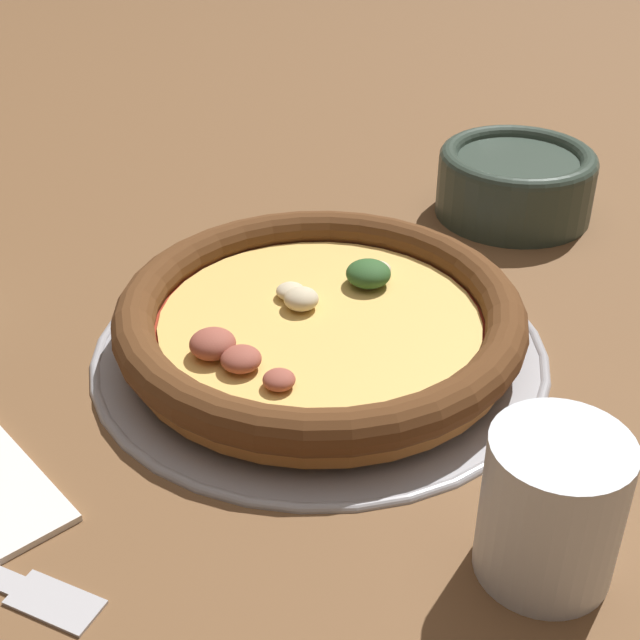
{
  "coord_description": "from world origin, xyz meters",
  "views": [
    {
      "loc": [
        -0.46,
        0.16,
        0.34
      ],
      "look_at": [
        0.0,
        0.0,
        0.02
      ],
      "focal_mm": 50.0,
      "sensor_mm": 36.0,
      "label": 1
    }
  ],
  "objects_px": {
    "pizza": "(320,319)",
    "drinking_cup": "(551,508)",
    "bowl_near": "(516,180)",
    "pizza_tray": "(320,346)"
  },
  "relations": [
    {
      "from": "bowl_near",
      "to": "pizza",
      "type": "bearing_deg",
      "value": 122.72
    },
    {
      "from": "pizza",
      "to": "drinking_cup",
      "type": "relative_size",
      "value": 3.4
    },
    {
      "from": "pizza",
      "to": "bowl_near",
      "type": "bearing_deg",
      "value": -57.28
    },
    {
      "from": "pizza",
      "to": "drinking_cup",
      "type": "bearing_deg",
      "value": -168.2
    },
    {
      "from": "pizza_tray",
      "to": "bowl_near",
      "type": "relative_size",
      "value": 2.3
    },
    {
      "from": "bowl_near",
      "to": "drinking_cup",
      "type": "relative_size",
      "value": 1.67
    },
    {
      "from": "pizza",
      "to": "bowl_near",
      "type": "distance_m",
      "value": 0.27
    },
    {
      "from": "pizza",
      "to": "drinking_cup",
      "type": "height_order",
      "value": "drinking_cup"
    },
    {
      "from": "pizza",
      "to": "bowl_near",
      "type": "xyz_separation_m",
      "value": [
        0.14,
        -0.22,
        0.01
      ]
    },
    {
      "from": "bowl_near",
      "to": "drinking_cup",
      "type": "distance_m",
      "value": 0.4
    }
  ]
}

